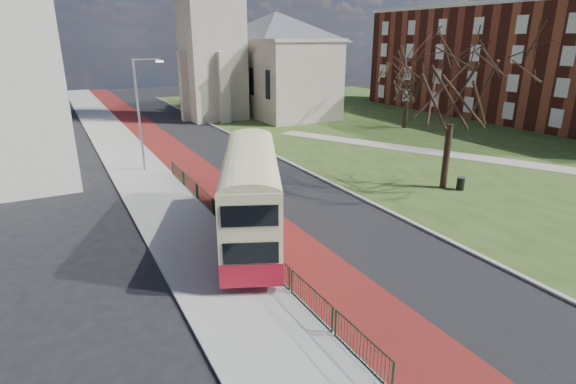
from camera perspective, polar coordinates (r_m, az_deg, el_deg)
ground at (r=20.76m, az=4.80°, el=-8.09°), size 160.00×160.00×0.00m
road_carriageway at (r=38.50m, az=-9.50°, el=4.52°), size 9.00×120.00×0.01m
bus_lane at (r=37.77m, az=-13.38°, el=3.98°), size 3.40×120.00×0.01m
pavement_west at (r=37.04m, az=-19.06°, el=3.25°), size 4.00×120.00×0.12m
kerb_west at (r=37.37m, az=-16.05°, el=3.69°), size 0.25×120.00×0.13m
kerb_east at (r=41.90m, az=-4.42°, el=5.98°), size 0.25×80.00×0.13m
grass_green at (r=52.91m, az=15.90°, el=7.98°), size 40.00×80.00×0.04m
footpath at (r=40.57m, az=21.29°, el=4.29°), size 18.84×32.82×0.03m
pedestrian_railing at (r=22.57m, az=-7.05°, el=-4.33°), size 0.07×24.00×1.12m
gothic_church at (r=58.22m, az=-5.35°, el=22.51°), size 16.38×18.00×40.00m
brick_terrace at (r=61.49m, az=27.67°, el=14.39°), size 10.30×44.30×13.50m
streetlamp at (r=34.31m, az=-18.21°, el=9.93°), size 2.13×0.18×8.00m
bus at (r=21.33m, az=-4.71°, el=-0.04°), size 6.44×10.57×4.38m
winter_tree_near at (r=30.10m, az=20.62°, el=14.32°), size 9.25×9.25×10.91m
winter_tree_far at (r=51.17m, az=15.02°, el=13.65°), size 6.66×6.66×7.56m
litter_bin at (r=31.28m, az=21.06°, el=1.04°), size 0.62×0.62×0.88m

